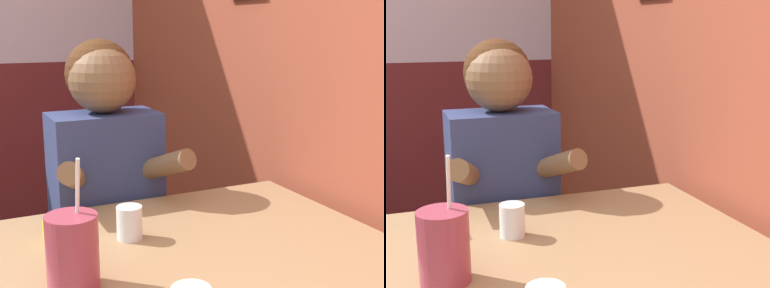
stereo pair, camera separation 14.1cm
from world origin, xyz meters
TOP-DOWN VIEW (x-y plane):
  - brick_wall_right at (1.35, 1.17)m, footprint 0.08×4.33m
  - main_table at (0.80, 0.41)m, footprint 0.94×0.84m
  - person_seated at (0.72, 0.95)m, footprint 0.42×0.41m
  - cocktail_pitcher at (0.47, 0.35)m, footprint 0.11×0.11m
  - glass_near_pitcher at (0.66, 0.55)m, footprint 0.07×0.07m
  - condiment_mustard at (0.49, 0.61)m, footprint 0.06×0.04m

SIDE VIEW (x-z plane):
  - person_seated at x=0.72m, z-range 0.04..1.30m
  - main_table at x=0.80m, z-range 0.31..1.08m
  - condiment_mustard at x=0.49m, z-range 0.77..0.82m
  - glass_near_pitcher at x=0.66m, z-range 0.77..0.85m
  - cocktail_pitcher at x=0.47m, z-range 0.71..0.99m
  - brick_wall_right at x=1.35m, z-range 0.00..2.70m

